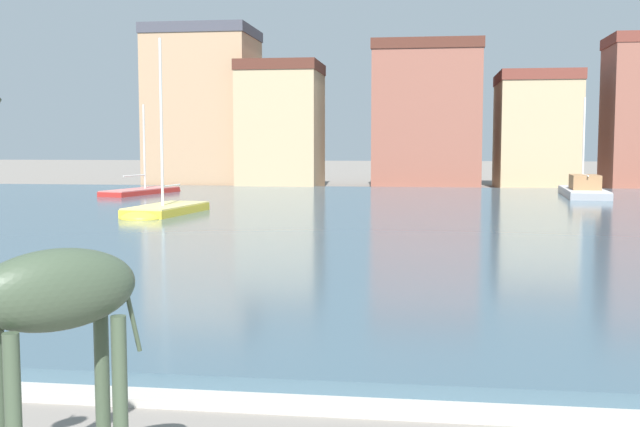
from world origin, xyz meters
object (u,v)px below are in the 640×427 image
(sailboat_grey, at_px, (582,192))
(sailboat_red, at_px, (147,193))
(sailboat_yellow, at_px, (162,213))
(giraffe_statue, at_px, (44,300))

(sailboat_grey, bearing_deg, sailboat_red, -176.42)
(sailboat_yellow, relative_size, sailboat_grey, 0.91)
(giraffe_statue, height_order, sailboat_grey, sailboat_grey)
(giraffe_statue, height_order, sailboat_red, sailboat_red)
(sailboat_yellow, bearing_deg, giraffe_statue, -72.58)
(giraffe_statue, bearing_deg, sailboat_yellow, 107.42)
(sailboat_red, bearing_deg, sailboat_grey, 3.58)
(sailboat_yellow, height_order, sailboat_red, sailboat_yellow)
(giraffe_statue, distance_m, sailboat_red, 43.09)
(sailboat_yellow, bearing_deg, sailboat_red, 112.91)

